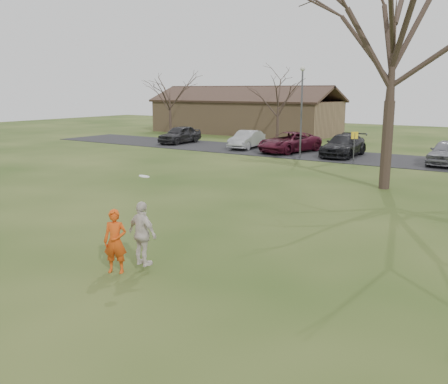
% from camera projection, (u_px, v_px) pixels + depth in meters
% --- Properties ---
extents(ground, '(120.00, 120.00, 0.00)m').
position_uv_depth(ground, '(139.00, 274.00, 12.76)').
color(ground, '#1E380F').
rests_on(ground, ground).
extents(parking_strip, '(62.00, 6.50, 0.04)m').
position_uv_depth(parking_strip, '(397.00, 161.00, 33.09)').
color(parking_strip, black).
rests_on(parking_strip, ground).
extents(player_defender, '(0.73, 0.64, 1.69)m').
position_uv_depth(player_defender, '(115.00, 241.00, 12.76)').
color(player_defender, '#CC4410').
rests_on(player_defender, ground).
extents(car_0, '(1.89, 4.58, 1.56)m').
position_uv_depth(car_0, '(180.00, 134.00, 43.53)').
color(car_0, '#262628').
rests_on(car_0, parking_strip).
extents(car_1, '(2.00, 4.48, 1.43)m').
position_uv_depth(car_1, '(247.00, 139.00, 39.78)').
color(car_1, '#96989B').
rests_on(car_1, parking_strip).
extents(car_2, '(3.68, 5.91, 1.52)m').
position_uv_depth(car_2, '(289.00, 142.00, 37.30)').
color(car_2, '#4D1222').
rests_on(car_2, parking_strip).
extents(car_3, '(2.35, 5.38, 1.54)m').
position_uv_depth(car_3, '(344.00, 145.00, 35.04)').
color(car_3, black).
rests_on(car_3, parking_strip).
extents(car_4, '(2.05, 4.69, 1.57)m').
position_uv_depth(car_4, '(448.00, 152.00, 31.08)').
color(car_4, slate).
rests_on(car_4, parking_strip).
extents(catching_play, '(1.05, 0.53, 2.42)m').
position_uv_depth(catching_play, '(143.00, 234.00, 12.78)').
color(catching_play, beige).
rests_on(catching_play, ground).
extents(building, '(20.60, 8.50, 5.14)m').
position_uv_depth(building, '(245.00, 115.00, 54.17)').
color(building, '#8C6D4C').
rests_on(building, ground).
extents(lamp_post, '(0.34, 0.34, 6.27)m').
position_uv_depth(lamp_post, '(302.00, 101.00, 33.52)').
color(lamp_post, '#47474C').
rests_on(lamp_post, ground).
extents(sign_yellow, '(0.35, 0.35, 2.08)m').
position_uv_depth(sign_yellow, '(354.00, 142.00, 31.45)').
color(sign_yellow, '#47474C').
rests_on(sign_yellow, ground).
extents(big_tree, '(9.00, 9.00, 14.00)m').
position_uv_depth(big_tree, '(394.00, 39.00, 22.44)').
color(big_tree, '#352821').
rests_on(big_tree, ground).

